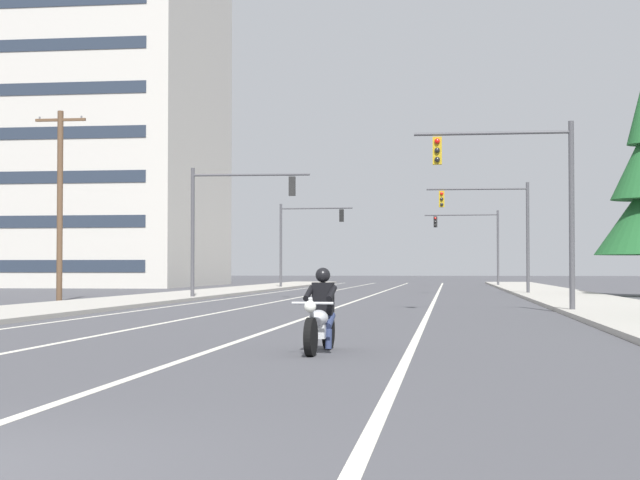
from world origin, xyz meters
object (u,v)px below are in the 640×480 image
object	(u,v)px
traffic_signal_near_right	(525,186)
apartment_building_far_left_block	(85,109)
traffic_signal_mid_left	(302,232)
motorcycle_with_rider	(320,318)
traffic_signal_near_left	(227,211)
utility_pole_left_near	(60,201)
traffic_signal_mid_right	(498,220)
traffic_signal_far_right	(476,235)

from	to	relation	value
traffic_signal_near_right	apartment_building_far_left_block	bearing A→B (deg)	124.27
traffic_signal_mid_left	apartment_building_far_left_block	size ratio (longest dim) A/B	0.21
motorcycle_with_rider	apartment_building_far_left_block	world-z (taller)	apartment_building_far_left_block
traffic_signal_near_left	utility_pole_left_near	size ratio (longest dim) A/B	0.73
traffic_signal_mid_right	utility_pole_left_near	world-z (taller)	utility_pole_left_near
traffic_signal_near_right	traffic_signal_near_left	bearing A→B (deg)	134.14
traffic_signal_near_left	traffic_signal_mid_left	world-z (taller)	same
traffic_signal_near_right	traffic_signal_far_right	size ratio (longest dim) A/B	1.00
traffic_signal_near_left	traffic_signal_mid_right	size ratio (longest dim) A/B	1.00
traffic_signal_near_right	utility_pole_left_near	bearing A→B (deg)	153.67
utility_pole_left_near	traffic_signal_mid_left	bearing A→B (deg)	77.74
traffic_signal_mid_left	apartment_building_far_left_block	bearing A→B (deg)	155.75
utility_pole_left_near	apartment_building_far_left_block	world-z (taller)	apartment_building_far_left_block
utility_pole_left_near	motorcycle_with_rider	bearing A→B (deg)	-59.59
traffic_signal_mid_left	traffic_signal_far_right	xyz separation A→B (m)	(12.85, 10.33, 0.04)
traffic_signal_near_right	traffic_signal_mid_left	world-z (taller)	same
traffic_signal_near_left	apartment_building_far_left_block	size ratio (longest dim) A/B	0.21
traffic_signal_mid_left	utility_pole_left_near	distance (m)	30.46
traffic_signal_near_right	traffic_signal_mid_right	bearing A→B (deg)	89.47
traffic_signal_mid_left	traffic_signal_far_right	distance (m)	16.48
traffic_signal_mid_right	traffic_signal_far_right	bearing A→B (deg)	91.06
motorcycle_with_rider	utility_pole_left_near	xyz separation A→B (m)	(-14.96, 25.49, 3.87)
traffic_signal_near_right	apartment_building_far_left_block	size ratio (longest dim) A/B	0.21
traffic_signal_near_left	traffic_signal_mid_right	world-z (taller)	same
traffic_signal_near_left	traffic_signal_far_right	world-z (taller)	same
traffic_signal_near_right	utility_pole_left_near	size ratio (longest dim) A/B	0.73
traffic_signal_near_right	apartment_building_far_left_block	distance (m)	59.58
traffic_signal_mid_right	apartment_building_far_left_block	size ratio (longest dim) A/B	0.21
traffic_signal_near_left	traffic_signal_far_right	size ratio (longest dim) A/B	1.00
traffic_signal_near_left	utility_pole_left_near	world-z (taller)	utility_pole_left_near
traffic_signal_mid_right	traffic_signal_mid_left	world-z (taller)	same
traffic_signal_mid_left	apartment_building_far_left_block	distance (m)	24.33
motorcycle_with_rider	traffic_signal_far_right	size ratio (longest dim) A/B	0.35
traffic_signal_mid_right	traffic_signal_far_right	world-z (taller)	same
motorcycle_with_rider	utility_pole_left_near	world-z (taller)	utility_pole_left_near
traffic_signal_mid_right	apartment_building_far_left_block	xyz separation A→B (m)	(-33.20, 25.39, 10.82)
traffic_signal_near_left	traffic_signal_mid_left	xyz separation A→B (m)	(-0.34, 26.28, -0.01)
apartment_building_far_left_block	traffic_signal_far_right	bearing A→B (deg)	2.42
traffic_signal_mid_right	traffic_signal_near_right	bearing A→B (deg)	-90.53
traffic_signal_mid_right	utility_pole_left_near	distance (m)	23.88
traffic_signal_near_left	traffic_signal_mid_left	size ratio (longest dim) A/B	1.00
motorcycle_with_rider	traffic_signal_near_left	bearing A→B (deg)	105.72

